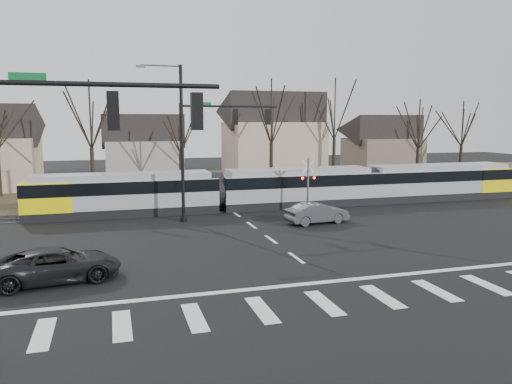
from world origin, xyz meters
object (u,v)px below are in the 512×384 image
object	(u,v)px
sedan	(317,213)
suv	(57,265)
tram	(296,186)
rail_crossing_signal	(308,188)

from	to	relation	value
sedan	suv	distance (m)	17.13
tram	suv	distance (m)	21.78
sedan	rail_crossing_signal	size ratio (longest dim) A/B	1.09
tram	sedan	world-z (taller)	tram
rail_crossing_signal	sedan	bearing A→B (deg)	-101.98
sedan	suv	bearing A→B (deg)	109.85
tram	rail_crossing_signal	world-z (taller)	rail_crossing_signal
sedan	rail_crossing_signal	xyz separation A→B (m)	(0.71, 3.34, 1.20)
sedan	rail_crossing_signal	bearing A→B (deg)	-20.01
sedan	tram	bearing A→B (deg)	-17.06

